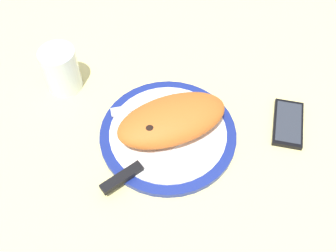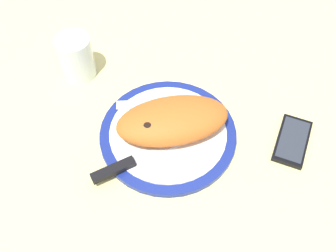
# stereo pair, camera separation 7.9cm
# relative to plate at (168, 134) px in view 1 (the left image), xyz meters

# --- Properties ---
(ground_plane) EXTENTS (1.50, 1.50, 0.03)m
(ground_plane) POSITION_rel_plate_xyz_m (0.00, 0.00, -0.02)
(ground_plane) COLOR #E5D684
(plate) EXTENTS (0.28, 0.28, 0.02)m
(plate) POSITION_rel_plate_xyz_m (0.00, 0.00, 0.00)
(plate) COLOR navy
(plate) RESTS_ON ground_plane
(calzone) EXTENTS (0.25, 0.16, 0.06)m
(calzone) POSITION_rel_plate_xyz_m (-0.01, -0.01, 0.04)
(calzone) COLOR #C16023
(calzone) RESTS_ON plate
(fork) EXTENTS (0.17, 0.02, 0.00)m
(fork) POSITION_rel_plate_xyz_m (0.04, -0.07, 0.01)
(fork) COLOR silver
(fork) RESTS_ON plate
(knife) EXTENTS (0.20, 0.12, 0.01)m
(knife) POSITION_rel_plate_xyz_m (0.08, 0.08, 0.01)
(knife) COLOR silver
(knife) RESTS_ON plate
(smartphone) EXTENTS (0.10, 0.13, 0.01)m
(smartphone) POSITION_rel_plate_xyz_m (-0.25, 0.02, -0.00)
(smartphone) COLOR black
(smartphone) RESTS_ON ground_plane
(water_glass) EXTENTS (0.08, 0.08, 0.10)m
(water_glass) POSITION_rel_plate_xyz_m (0.20, -0.18, 0.04)
(water_glass) COLOR silver
(water_glass) RESTS_ON ground_plane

